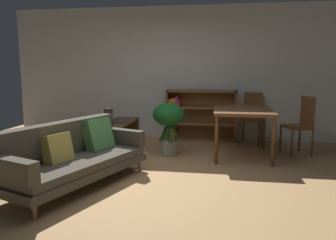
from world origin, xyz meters
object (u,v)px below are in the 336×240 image
at_px(dining_chair_far, 252,115).
at_px(open_laptop, 116,121).
at_px(media_console, 118,137).
at_px(dining_table, 243,114).
at_px(bookshelf, 198,115).
at_px(potted_floor_plant, 169,119).
at_px(desk_speaker, 108,117).
at_px(fabric_couch, 73,155).
at_px(dining_chair_near, 301,122).

bearing_deg(dining_chair_far, open_laptop, -157.64).
distance_m(media_console, open_laptop, 0.29).
bearing_deg(dining_table, open_laptop, 178.75).
distance_m(dining_table, dining_chair_far, 1.09).
height_order(dining_table, bookshelf, bookshelf).
distance_m(potted_floor_plant, bookshelf, 1.37).
relative_size(potted_floor_plant, dining_table, 0.72).
bearing_deg(bookshelf, dining_table, -54.43).
relative_size(media_console, dining_table, 1.08).
height_order(media_console, dining_table, dining_table).
xyz_separation_m(open_laptop, potted_floor_plant, (0.98, -0.20, 0.08)).
distance_m(potted_floor_plant, dining_table, 1.23).
distance_m(open_laptop, dining_table, 2.20).
xyz_separation_m(desk_speaker, dining_chair_far, (2.43, 1.42, -0.12)).
distance_m(fabric_couch, dining_chair_far, 3.71).
distance_m(fabric_couch, dining_table, 2.82).
distance_m(media_console, bookshelf, 1.78).
height_order(media_console, potted_floor_plant, potted_floor_plant).
bearing_deg(dining_chair_near, open_laptop, -175.69).
bearing_deg(dining_chair_near, desk_speaker, -168.21).
height_order(media_console, desk_speaker, desk_speaker).
relative_size(media_console, dining_chair_far, 1.36).
distance_m(open_laptop, potted_floor_plant, 1.00).
bearing_deg(dining_chair_far, dining_chair_near, -45.30).
bearing_deg(fabric_couch, dining_chair_far, 49.24).
bearing_deg(open_laptop, media_console, -50.32).
relative_size(dining_chair_near, bookshelf, 0.71).
relative_size(open_laptop, desk_speaker, 1.41).
bearing_deg(fabric_couch, open_laptop, 90.34).
relative_size(open_laptop, dining_table, 0.33).
bearing_deg(bookshelf, dining_chair_near, -25.51).
relative_size(fabric_couch, media_console, 1.58).
xyz_separation_m(media_console, potted_floor_plant, (0.93, -0.15, 0.36)).
relative_size(dining_chair_far, bookshelf, 0.70).
xyz_separation_m(open_laptop, dining_chair_near, (3.18, 0.24, 0.02)).
height_order(media_console, bookshelf, bookshelf).
relative_size(potted_floor_plant, bookshelf, 0.63).
distance_m(open_laptop, dining_chair_near, 3.19).
bearing_deg(open_laptop, desk_speaker, -89.78).
height_order(desk_speaker, bookshelf, bookshelf).
xyz_separation_m(open_laptop, bookshelf, (1.37, 1.11, -0.02)).
distance_m(desk_speaker, dining_chair_far, 2.82).
bearing_deg(potted_floor_plant, media_console, 171.00).
relative_size(fabric_couch, dining_table, 1.70).
xyz_separation_m(fabric_couch, dining_chair_far, (2.42, 2.81, 0.16)).
xyz_separation_m(fabric_couch, media_console, (0.03, 1.75, -0.13)).
distance_m(media_console, dining_chair_far, 2.63).
bearing_deg(media_console, bookshelf, 41.36).
distance_m(potted_floor_plant, dining_chair_near, 2.25).
distance_m(dining_chair_far, bookshelf, 1.07).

